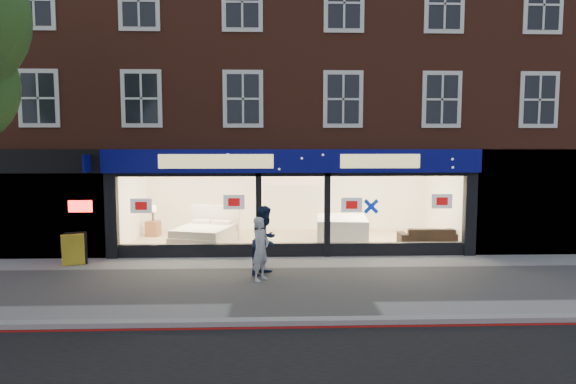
{
  "coord_description": "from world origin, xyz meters",
  "views": [
    {
      "loc": [
        -0.73,
        -12.53,
        3.52
      ],
      "look_at": [
        -0.17,
        2.5,
        2.05
      ],
      "focal_mm": 32.0,
      "sensor_mm": 36.0,
      "label": 1
    }
  ],
  "objects": [
    {
      "name": "pedestrian_blue",
      "position": [
        -0.84,
        0.92,
        0.92
      ],
      "size": [
        1.05,
        1.12,
        1.84
      ],
      "primitive_type": "imported",
      "rotation": [
        0.0,
        0.0,
        1.05
      ],
      "color": "#172342",
      "rests_on": "ground"
    },
    {
      "name": "kerb_stone",
      "position": [
        0.0,
        -2.9,
        0.06
      ],
      "size": [
        60.0,
        0.25,
        0.12
      ],
      "primitive_type": "cube",
      "color": "gray",
      "rests_on": "ground"
    },
    {
      "name": "ground",
      "position": [
        0.0,
        0.0,
        0.0
      ],
      "size": [
        120.0,
        120.0,
        0.0
      ],
      "primitive_type": "plane",
      "color": "gray",
      "rests_on": "ground"
    },
    {
      "name": "display_bed",
      "position": [
        -2.88,
        4.54,
        0.44
      ],
      "size": [
        2.27,
        2.53,
        1.2
      ],
      "rotation": [
        0.0,
        0.0,
        -0.28
      ],
      "color": "beige",
      "rests_on": "showroom_floor"
    },
    {
      "name": "sofa",
      "position": [
        4.6,
        4.16,
        0.39
      ],
      "size": [
        2.04,
        0.86,
        0.59
      ],
      "primitive_type": "imported",
      "rotation": [
        0.0,
        0.0,
        3.11
      ],
      "color": "black",
      "rests_on": "showroom_floor"
    },
    {
      "name": "mattress_stack",
      "position": [
        1.76,
        4.87,
        0.52
      ],
      "size": [
        1.88,
        2.28,
        0.84
      ],
      "rotation": [
        0.0,
        0.0,
        -0.1
      ],
      "color": "white",
      "rests_on": "showroom_floor"
    },
    {
      "name": "building",
      "position": [
        -0.02,
        6.93,
        6.67
      ],
      "size": [
        19.0,
        8.26,
        10.3
      ],
      "color": "#5E2B1D",
      "rests_on": "ground"
    },
    {
      "name": "pedestrian_grey",
      "position": [
        -0.95,
        0.31,
        0.82
      ],
      "size": [
        0.64,
        0.71,
        1.63
      ],
      "primitive_type": "imported",
      "rotation": [
        0.0,
        0.0,
        1.03
      ],
      "color": "#B7B9BF",
      "rests_on": "ground"
    },
    {
      "name": "bedside_table",
      "position": [
        -4.97,
        6.14,
        0.38
      ],
      "size": [
        0.54,
        0.54,
        0.55
      ],
      "primitive_type": "cube",
      "rotation": [
        0.0,
        0.0,
        -0.22
      ],
      "color": "brown",
      "rests_on": "showroom_floor"
    },
    {
      "name": "a_board",
      "position": [
        -6.29,
        2.09,
        0.48
      ],
      "size": [
        0.71,
        0.57,
        0.95
      ],
      "primitive_type": "cube",
      "rotation": [
        0.0,
        0.0,
        0.31
      ],
      "color": "gold",
      "rests_on": "ground"
    },
    {
      "name": "kerb_line",
      "position": [
        0.0,
        -3.1,
        0.01
      ],
      "size": [
        60.0,
        0.1,
        0.01
      ],
      "primitive_type": "cube",
      "color": "#8C0A07",
      "rests_on": "ground"
    },
    {
      "name": "showroom_floor",
      "position": [
        0.0,
        5.25,
        0.05
      ],
      "size": [
        11.0,
        4.5,
        0.1
      ],
      "primitive_type": "cube",
      "color": "tan",
      "rests_on": "ground"
    }
  ]
}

